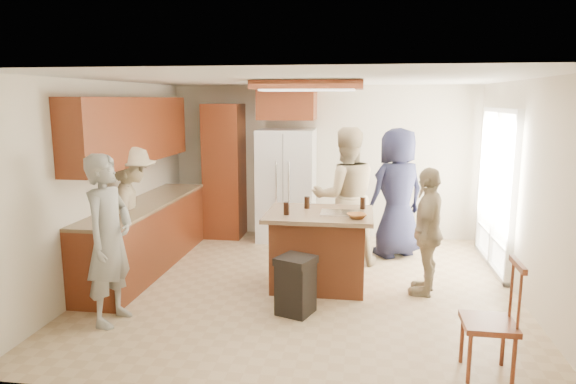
# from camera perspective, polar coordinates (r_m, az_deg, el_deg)

# --- Properties ---
(person_front_left) EXTENTS (0.53, 0.68, 1.75)m
(person_front_left) POSITION_cam_1_polar(r_m,az_deg,el_deg) (5.51, -19.27, -5.02)
(person_front_left) COLOR gray
(person_front_left) RESTS_ON ground
(person_behind_left) EXTENTS (1.04, 0.79, 1.91)m
(person_behind_left) POSITION_cam_1_polar(r_m,az_deg,el_deg) (7.10, 6.38, -0.51)
(person_behind_left) COLOR tan
(person_behind_left) RESTS_ON ground
(person_behind_right) EXTENTS (1.09, 1.01, 1.88)m
(person_behind_right) POSITION_cam_1_polar(r_m,az_deg,el_deg) (7.59, 12.03, -0.09)
(person_behind_right) COLOR black
(person_behind_right) RESTS_ON ground
(person_side_right) EXTENTS (0.65, 0.97, 1.51)m
(person_side_right) POSITION_cam_1_polar(r_m,az_deg,el_deg) (6.22, 15.27, -4.23)
(person_side_right) COLOR tan
(person_side_right) RESTS_ON ground
(person_counter) EXTENTS (0.85, 1.21, 1.71)m
(person_counter) POSITION_cam_1_polar(r_m,az_deg,el_deg) (6.85, -16.87, -2.16)
(person_counter) COLOR tan
(person_counter) RESTS_ON ground
(left_cabinetry) EXTENTS (0.64, 3.00, 2.30)m
(left_cabinetry) POSITION_cam_1_polar(r_m,az_deg,el_deg) (7.13, -15.91, -0.79)
(left_cabinetry) COLOR maroon
(left_cabinetry) RESTS_ON ground
(back_wall_units) EXTENTS (1.80, 0.60, 2.45)m
(back_wall_units) POSITION_cam_1_polar(r_m,az_deg,el_deg) (8.45, -5.36, 4.16)
(back_wall_units) COLOR maroon
(back_wall_units) RESTS_ON ground
(refrigerator) EXTENTS (0.90, 0.76, 1.80)m
(refrigerator) POSITION_cam_1_polar(r_m,az_deg,el_deg) (8.29, -0.17, 0.74)
(refrigerator) COLOR white
(refrigerator) RESTS_ON ground
(kitchen_island) EXTENTS (1.28, 1.03, 0.93)m
(kitchen_island) POSITION_cam_1_polar(r_m,az_deg,el_deg) (6.32, 3.48, -6.29)
(kitchen_island) COLOR brown
(kitchen_island) RESTS_ON ground
(island_items) EXTENTS (1.00, 0.69, 0.15)m
(island_items) POSITION_cam_1_polar(r_m,az_deg,el_deg) (6.11, 5.70, -2.17)
(island_items) COLOR silver
(island_items) RESTS_ON kitchen_island
(trash_bin) EXTENTS (0.48, 0.48, 0.63)m
(trash_bin) POSITION_cam_1_polar(r_m,az_deg,el_deg) (5.57, 0.86, -10.27)
(trash_bin) COLOR black
(trash_bin) RESTS_ON ground
(spindle_chair) EXTENTS (0.42, 0.42, 0.99)m
(spindle_chair) POSITION_cam_1_polar(r_m,az_deg,el_deg) (4.68, 21.66, -13.42)
(spindle_chair) COLOR maroon
(spindle_chair) RESTS_ON ground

